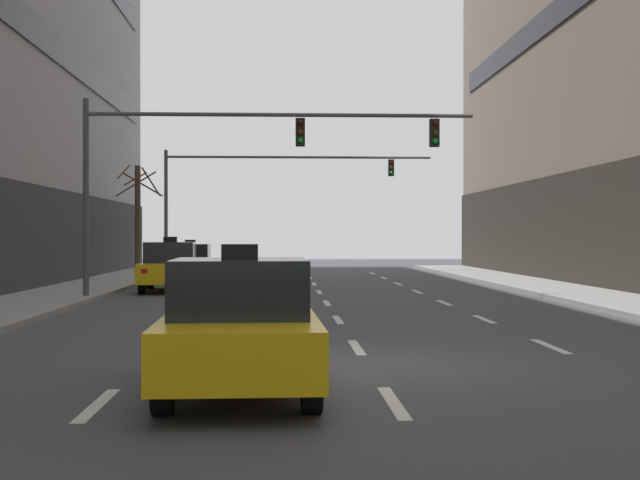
{
  "coord_description": "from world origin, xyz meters",
  "views": [
    {
      "loc": [
        -1.28,
        -13.03,
        1.91
      ],
      "look_at": [
        -0.01,
        16.22,
        1.78
      ],
      "focal_mm": 49.54,
      "sensor_mm": 36.0,
      "label": 1
    }
  ],
  "objects_px": {
    "traffic_signal_1": "(257,182)",
    "taxi_driving_0": "(191,264)",
    "traffic_signal_0": "(232,151)",
    "taxi_driving_2": "(240,327)",
    "taxi_driving_1": "(171,267)",
    "street_tree_1": "(138,216)"
  },
  "relations": [
    {
      "from": "traffic_signal_0",
      "to": "taxi_driving_2",
      "type": "bearing_deg",
      "value": -86.43
    },
    {
      "from": "taxi_driving_2",
      "to": "traffic_signal_1",
      "type": "height_order",
      "value": "traffic_signal_1"
    },
    {
      "from": "taxi_driving_0",
      "to": "traffic_signal_0",
      "type": "relative_size",
      "value": 0.36
    },
    {
      "from": "traffic_signal_0",
      "to": "street_tree_1",
      "type": "height_order",
      "value": "traffic_signal_0"
    },
    {
      "from": "taxi_driving_1",
      "to": "taxi_driving_2",
      "type": "relative_size",
      "value": 1.05
    },
    {
      "from": "taxi_driving_2",
      "to": "street_tree_1",
      "type": "distance_m",
      "value": 30.87
    },
    {
      "from": "traffic_signal_0",
      "to": "taxi_driving_1",
      "type": "bearing_deg",
      "value": 119.85
    },
    {
      "from": "traffic_signal_0",
      "to": "street_tree_1",
      "type": "xyz_separation_m",
      "value": [
        -5.14,
        14.37,
        -1.62
      ]
    },
    {
      "from": "taxi_driving_1",
      "to": "traffic_signal_0",
      "type": "xyz_separation_m",
      "value": [
        2.35,
        -4.1,
        3.62
      ]
    },
    {
      "from": "taxi_driving_1",
      "to": "street_tree_1",
      "type": "bearing_deg",
      "value": 105.2
    },
    {
      "from": "taxi_driving_0",
      "to": "traffic_signal_0",
      "type": "height_order",
      "value": "traffic_signal_0"
    },
    {
      "from": "taxi_driving_0",
      "to": "taxi_driving_1",
      "type": "relative_size",
      "value": 0.92
    },
    {
      "from": "taxi_driving_0",
      "to": "taxi_driving_2",
      "type": "distance_m",
      "value": 25.65
    },
    {
      "from": "traffic_signal_0",
      "to": "traffic_signal_1",
      "type": "xyz_separation_m",
      "value": [
        0.21,
        18.15,
        0.2
      ]
    },
    {
      "from": "street_tree_1",
      "to": "taxi_driving_1",
      "type": "bearing_deg",
      "value": -74.8
    },
    {
      "from": "taxi_driving_0",
      "to": "traffic_signal_0",
      "type": "bearing_deg",
      "value": -76.93
    },
    {
      "from": "taxi_driving_2",
      "to": "traffic_signal_1",
      "type": "relative_size",
      "value": 0.33
    },
    {
      "from": "taxi_driving_2",
      "to": "traffic_signal_0",
      "type": "xyz_separation_m",
      "value": [
        -0.99,
        15.82,
        3.66
      ]
    },
    {
      "from": "taxi_driving_1",
      "to": "traffic_signal_0",
      "type": "relative_size",
      "value": 0.39
    },
    {
      "from": "taxi_driving_1",
      "to": "taxi_driving_2",
      "type": "height_order",
      "value": "taxi_driving_1"
    },
    {
      "from": "traffic_signal_1",
      "to": "taxi_driving_0",
      "type": "bearing_deg",
      "value": -106.01
    },
    {
      "from": "taxi_driving_0",
      "to": "taxi_driving_1",
      "type": "xyz_separation_m",
      "value": [
        -0.12,
        -5.52,
        0.06
      ]
    }
  ]
}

